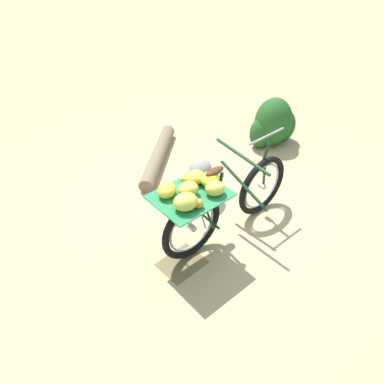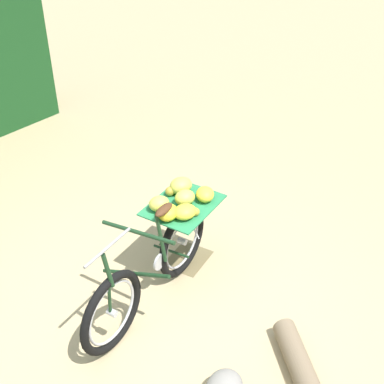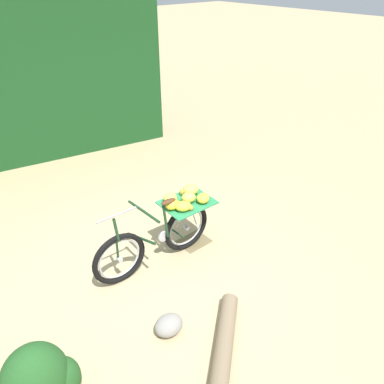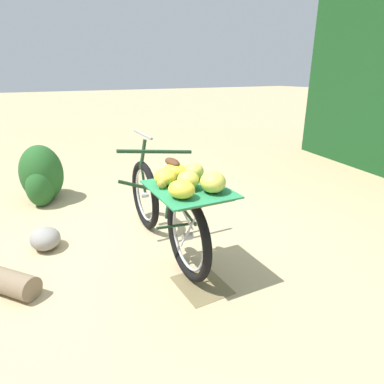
% 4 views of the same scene
% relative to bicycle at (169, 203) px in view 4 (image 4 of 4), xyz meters
% --- Properties ---
extents(ground_plane, '(60.00, 60.00, 0.00)m').
position_rel_bicycle_xyz_m(ground_plane, '(-0.29, -0.16, -0.52)').
color(ground_plane, tan).
extents(bicycle, '(1.79, 0.71, 1.03)m').
position_rel_bicycle_xyz_m(bicycle, '(0.00, 0.00, 0.00)').
color(bicycle, black).
rests_on(bicycle, ground_plane).
extents(shrub_cluster, '(0.77, 0.53, 0.74)m').
position_rel_bicycle_xyz_m(shrub_cluster, '(-2.07, -0.85, -0.19)').
color(shrub_cluster, '#235623').
rests_on(shrub_cluster, ground_plane).
extents(path_stone, '(0.33, 0.27, 0.21)m').
position_rel_bicycle_xyz_m(path_stone, '(-0.69, -0.99, -0.41)').
color(path_stone, gray).
rests_on(path_stone, ground_plane).
extents(leaf_litter_patch, '(0.44, 0.36, 0.01)m').
position_rel_bicycle_xyz_m(leaf_litter_patch, '(0.54, 0.02, -0.51)').
color(leaf_litter_patch, olive).
rests_on(leaf_litter_patch, ground_plane).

